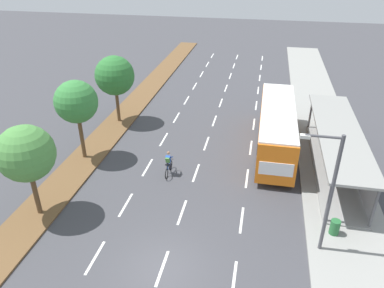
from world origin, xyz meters
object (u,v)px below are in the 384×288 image
Objects in this scene: bus at (277,125)px; trash_bin at (335,227)px; median_tree_nearest at (26,154)px; median_tree_third at (115,76)px; streetlight at (328,188)px; median_tree_second at (76,102)px; bus_shelter at (341,146)px; cyclist at (168,164)px.

trash_bin is at bearing -70.69° from bus.
median_tree_nearest is 6.47× the size of trash_bin.
median_tree_third is (-13.52, 2.38, 2.16)m from bus.
bus is 10.81m from streetlight.
median_tree_nearest reaches higher than bus.
median_tree_third is (0.16, 6.49, -0.19)m from median_tree_second.
median_tree_nearest is (-17.63, -8.51, 2.18)m from bus_shelter.
streetlight is at bearing -30.50° from cyclist.
median_tree_nearest is 0.95× the size of median_tree_third.
bus_shelter is 2.29× the size of median_tree_third.
trash_bin is at bearing 51.45° from streetlight.
trash_bin is (-1.08, -7.04, -1.29)m from bus_shelter.
median_tree_second is (-17.96, -2.02, 2.55)m from bus_shelter.
median_tree_third reaches higher than cyclist.
streetlight is 3.70m from trash_bin.
cyclist is (-7.06, -4.99, -1.28)m from bus.
streetlight is (15.52, 0.17, -0.15)m from median_tree_nearest.
cyclist is 9.03m from median_tree_nearest.
bus is 1.74× the size of streetlight.
streetlight reaches higher than median_tree_third.
median_tree_nearest is 6.51m from median_tree_second.
bus is 14.48m from median_tree_second.
median_tree_second reaches higher than bus.
median_tree_second reaches higher than cyclist.
bus_shelter is at bearing -14.09° from median_tree_third.
bus_shelter reaches higher than trash_bin.
bus is 1.94× the size of median_tree_second.
median_tree_nearest is 15.52m from streetlight.
median_tree_third reaches higher than bus.
bus is 13.89m from median_tree_third.
median_tree_nearest is at bearing -179.37° from streetlight.
median_tree_second is at bearing 92.91° from median_tree_nearest.
bus is 6.20× the size of cyclist.
cyclist is at bearing -48.77° from median_tree_third.
bus_shelter is 1.17× the size of bus.
bus_shelter is 2.28× the size of median_tree_second.
bus is at bearing 101.75° from streetlight.
bus is at bearing 16.73° from median_tree_second.
bus reaches higher than bus_shelter.
median_tree_third is at bearing 90.74° from median_tree_nearest.
median_tree_third reaches higher than median_tree_nearest.
bus reaches higher than trash_bin.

